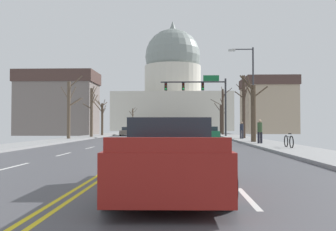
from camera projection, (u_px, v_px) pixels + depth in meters
name	position (u px, v px, depth m)	size (l,w,h in m)	color
ground	(150.00, 145.00, 26.01)	(20.00, 180.00, 0.20)	#49494E
signal_gantry	(203.00, 92.00, 43.49)	(7.91, 0.41, 7.30)	#28282D
street_lamp_right	(250.00, 86.00, 29.89)	(2.09, 0.24, 7.73)	#333338
capitol_building	(173.00, 91.00, 101.56)	(30.98, 22.97, 30.86)	beige
sedan_near_00	(209.00, 133.00, 39.18)	(2.03, 4.48, 1.28)	#1E7247
sedan_near_01	(176.00, 134.00, 32.19)	(2.05, 4.55, 1.29)	#1E7247
sedan_near_02	(173.00, 137.00, 26.58)	(1.99, 4.26, 1.22)	navy
sedan_near_03	(174.00, 140.00, 20.83)	(1.98, 4.30, 1.21)	#1E7247
sedan_near_04	(169.00, 146.00, 14.70)	(2.14, 4.45, 1.18)	navy
pickup_truck_near_05	(169.00, 156.00, 8.01)	(2.34, 5.67, 1.58)	maroon
sedan_oncoming_00	(128.00, 132.00, 50.55)	(2.23, 4.72, 1.19)	#6B6056
sedan_oncoming_01	(140.00, 130.00, 64.48)	(2.09, 4.71, 1.14)	#6B6056
sedan_oncoming_02	(146.00, 129.00, 76.20)	(2.11, 4.46, 1.29)	black
flank_building_00	(58.00, 103.00, 52.00)	(11.10, 6.43, 9.11)	slate
flank_building_01	(268.00, 105.00, 63.24)	(8.58, 9.36, 9.68)	tan
bare_tree_00	(244.00, 105.00, 36.29)	(2.03, 1.07, 6.27)	#423328
bare_tree_01	(92.00, 111.00, 40.69)	(1.47, 2.27, 5.95)	brown
bare_tree_02	(223.00, 110.00, 50.70)	(3.01, 1.91, 6.85)	#423328
bare_tree_03	(102.00, 117.00, 47.10)	(1.70, 1.95, 4.72)	#4C3D2D
bare_tree_04	(221.00, 118.00, 59.53)	(1.86, 1.59, 5.00)	#423328
bare_tree_05	(69.00, 108.00, 35.05)	(2.06, 2.03, 6.20)	brown
bare_tree_06	(253.00, 110.00, 28.20)	(2.25, 1.67, 5.16)	#4C3D2D
bare_tree_07	(133.00, 119.00, 79.49)	(1.71, 2.20, 5.25)	brown
pedestrian_00	(242.00, 129.00, 34.64)	(0.35, 0.34, 1.63)	#33333D
pedestrian_01	(260.00, 130.00, 25.67)	(0.35, 0.34, 1.70)	black
bicycle_parked	(289.00, 141.00, 20.89)	(0.12, 1.77, 0.85)	black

